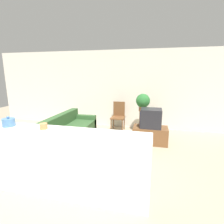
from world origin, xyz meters
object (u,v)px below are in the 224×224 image
at_px(potted_plant, 143,101).
at_px(television, 151,118).
at_px(wooden_chair, 118,115).
at_px(couch, 69,133).
at_px(decorative_bowl, 9,122).

bearing_deg(potted_plant, television, -69.15).
distance_m(wooden_chair, potted_plant, 1.00).
distance_m(couch, wooden_chair, 1.86).
relative_size(couch, decorative_bowl, 10.58).
height_order(wooden_chair, decorative_bowl, decorative_bowl).
height_order(television, decorative_bowl, decorative_bowl).
distance_m(television, wooden_chair, 1.44).
relative_size(couch, television, 3.71).
height_order(couch, decorative_bowl, decorative_bowl).
bearing_deg(decorative_bowl, potted_plant, 57.83).
bearing_deg(couch, decorative_bowl, -91.95).
bearing_deg(television, wooden_chair, 139.62).
distance_m(wooden_chair, decorative_bowl, 3.62).
xyz_separation_m(potted_plant, decorative_bowl, (-1.98, -3.15, 0.07)).
height_order(television, potted_plant, potted_plant).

